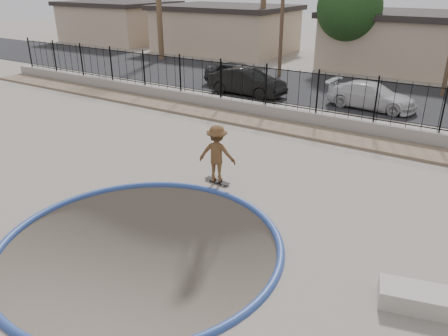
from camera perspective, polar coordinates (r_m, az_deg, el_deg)
The scene contains 18 objects.
ground at distance 21.83m, azimuth 13.17°, elevation 3.84°, with size 120.00×120.00×2.20m, color gray.
bowl_pit at distance 11.09m, azimuth -10.77°, elevation -9.90°, with size 6.84×6.84×1.80m, color #483F37, non-canonical shape.
coping_ring at distance 11.09m, azimuth -10.77°, elevation -9.90°, with size 7.04×7.04×0.20m, color navy.
rock_strip at distance 18.97m, azimuth 10.53°, elevation 4.77°, with size 42.00×1.60×0.11m, color #89715A.
retaining_wall at distance 19.87m, azimuth 11.82°, elevation 6.28°, with size 42.00×0.45×0.60m, color gray.
fence at distance 19.56m, azimuth 12.11°, elevation 9.63°, with size 40.00×0.04×1.80m.
street at distance 26.12m, azimuth 17.27°, elevation 9.19°, with size 90.00×8.00×0.04m, color black.
house_west_far at distance 48.71m, azimuth -13.51°, elevation 18.17°, with size 10.60×8.60×3.90m.
house_west at distance 40.53m, azimuth 0.21°, elevation 17.80°, with size 11.60×8.60×3.90m.
house_center at distance 34.92m, azimuth 22.28°, elevation 15.21°, with size 10.60×8.60×3.90m.
utility_pole_left at distance 29.42m, azimuth 7.69°, elevation 20.76°, with size 1.70×0.24×9.00m.
street_tree_left at distance 32.07m, azimuth 16.05°, elevation 19.41°, with size 4.32×4.32×6.36m.
skater at distance 13.65m, azimuth -0.92°, elevation 1.53°, with size 1.18×0.68×1.83m, color brown.
skateboard at distance 13.99m, azimuth -0.89°, elevation -1.71°, with size 0.90×0.32×0.08m.
concrete_ledge at distance 9.83m, azimuth 24.32°, elevation -15.32°, with size 1.60×0.70×0.40m, color #A9A295.
car_a at distance 26.76m, azimuth 1.86°, elevation 12.15°, with size 1.68×4.19×1.43m, color black.
car_b at distance 24.66m, azimuth 3.00°, elevation 11.17°, with size 1.53×4.39×1.45m, color black.
car_c at distance 23.17m, azimuth 18.69°, elevation 8.94°, with size 1.78×4.38×1.27m, color silver.
Camera 1 is at (6.61, -7.54, 6.03)m, focal length 35.00 mm.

